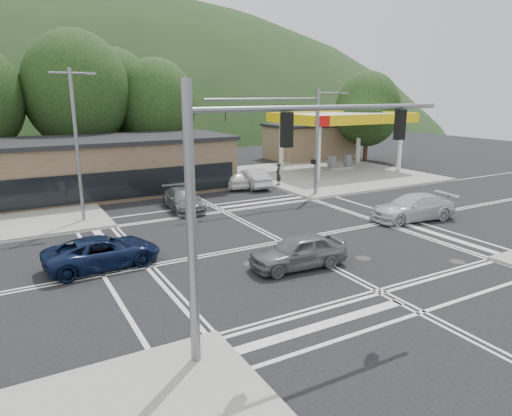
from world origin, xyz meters
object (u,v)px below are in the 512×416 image
pedestrian (278,174)px  car_queue_b (233,179)px  car_grey_center (298,251)px  car_queue_a (252,178)px  car_blue_west (103,252)px  car_northbound (183,199)px  car_silver_east (413,207)px

pedestrian → car_queue_b: bearing=-66.4°
car_grey_center → car_queue_a: (6.85, 16.68, -0.01)m
car_blue_west → car_queue_b: car_queue_b is taller
car_grey_center → pedestrian: size_ratio=2.44×
car_queue_b → car_blue_west: bearing=53.4°
car_queue_b → pedestrian: pedestrian is taller
car_grey_center → car_northbound: bearing=-172.1°
car_queue_a → car_northbound: 8.75m
car_queue_a → car_silver_east: bearing=109.7°
car_silver_east → pedestrian: 12.84m
car_blue_west → car_queue_b: bearing=-49.2°
car_silver_east → car_queue_a: size_ratio=1.18×
car_queue_b → car_northbound: (-6.22, -5.00, -0.02)m
car_blue_west → car_queue_b: size_ratio=1.20×
car_queue_b → car_silver_east: bearing=118.4°
car_queue_a → car_northbound: size_ratio=0.95×
car_queue_a → car_northbound: bearing=33.4°
car_grey_center → pedestrian: 18.13m
car_queue_a → pedestrian: pedestrian is taller
car_silver_east → car_queue_a: car_silver_east is taller
car_queue_a → pedestrian: (2.00, -0.87, 0.31)m
car_silver_east → car_northbound: car_silver_east is taller
car_grey_center → car_northbound: 12.43m
car_silver_east → car_northbound: (-11.43, 9.30, -0.09)m
car_queue_a → car_blue_west: bearing=44.5°
pedestrian → car_queue_a: bearing=-64.9°
car_blue_west → pedestrian: bearing=-59.4°
car_silver_east → pedestrian: bearing=-162.9°
car_grey_center → car_queue_a: 18.04m
car_grey_center → car_northbound: (-0.78, 12.40, -0.06)m
car_blue_west → car_silver_east: size_ratio=0.93×
pedestrian → car_silver_east: bearing=56.6°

